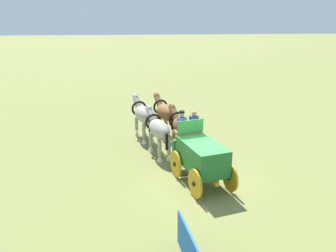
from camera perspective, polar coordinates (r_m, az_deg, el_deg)
The scene contains 6 objects.
ground_plane at distance 14.87m, azimuth 5.45°, elevation -9.25°, with size 220.00×220.00×0.00m, color olive.
show_wagon at distance 14.51m, azimuth 5.30°, elevation -4.77°, with size 5.44×2.36×2.78m.
draft_horse_rear_near at distance 17.20m, azimuth -1.61°, elevation -0.54°, with size 3.00×1.33×2.20m.
draft_horse_rear_off at distance 17.64m, azimuth 2.39°, elevation -0.17°, with size 3.07×1.38×2.16m.
draft_horse_lead_near at distance 19.54m, azimuth -4.11°, elevation 1.85°, with size 3.04×1.37×2.26m.
draft_horse_lead_off at distance 19.94m, azimuth -0.53°, elevation 2.18°, with size 2.96×1.35×2.25m.
Camera 1 is at (-12.97, 2.73, 6.76)m, focal length 37.26 mm.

